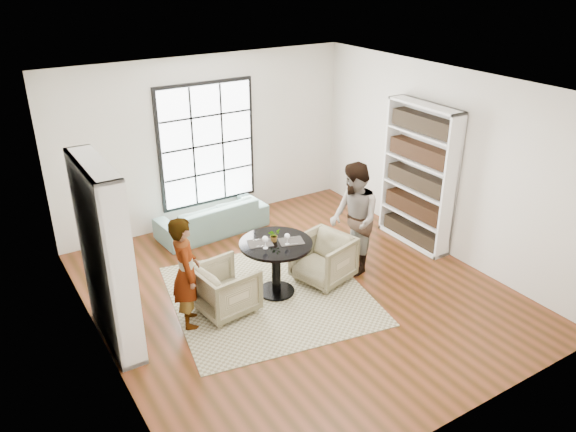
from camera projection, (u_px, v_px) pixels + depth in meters
ground at (297, 291)px, 8.26m from camera, size 6.00×6.00×0.00m
room_shell at (278, 201)px, 8.15m from camera, size 6.00×6.01×6.00m
rug at (270, 295)px, 8.16m from camera, size 3.14×3.14×0.01m
pedestal_table at (276, 257)px, 7.98m from camera, size 1.04×1.04×0.83m
sofa at (212, 217)px, 9.92m from camera, size 2.00×0.92×0.57m
armchair_left at (226, 289)px, 7.68m from camera, size 0.84×0.83×0.69m
armchair_right at (323, 259)px, 8.42m from camera, size 0.96×0.94×0.71m
person_left at (186, 273)px, 7.23m from camera, size 0.51×0.65×1.56m
person_right at (354, 219)px, 8.46m from camera, size 0.91×1.02×1.75m
placemat_left at (260, 243)px, 7.86m from camera, size 0.40×0.35×0.01m
placemat_right at (291, 241)px, 7.91m from camera, size 0.40×0.35×0.01m
cutlery_left at (260, 243)px, 7.86m from camera, size 0.20×0.25×0.01m
cutlery_right at (291, 241)px, 7.91m from camera, size 0.20×0.25×0.01m
wine_glass_left at (265, 240)px, 7.67m from camera, size 0.08×0.08×0.19m
wine_glass_right at (287, 237)px, 7.78m from camera, size 0.08×0.08×0.17m
flower_centerpiece at (274, 235)px, 7.89m from camera, size 0.21×0.19×0.19m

